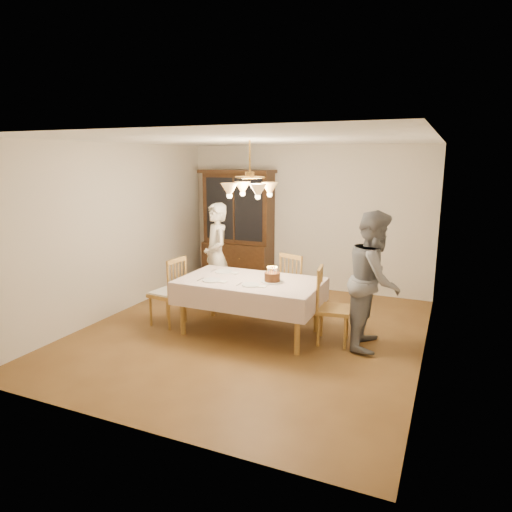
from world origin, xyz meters
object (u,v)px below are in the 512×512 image
at_px(china_hutch, 238,230).
at_px(birthday_cake, 272,278).
at_px(dining_table, 250,285).
at_px(chair_far_side, 297,289).
at_px(elderly_woman, 216,256).

bearing_deg(china_hutch, birthday_cake, -54.78).
xyz_separation_m(dining_table, china_hutch, (-1.26, 2.25, 0.36)).
distance_m(china_hutch, chair_far_side, 2.23).
relative_size(china_hutch, elderly_woman, 1.28).
bearing_deg(birthday_cake, chair_far_side, 85.28).
height_order(chair_far_side, birthday_cake, chair_far_side).
bearing_deg(elderly_woman, dining_table, 5.38).
height_order(elderly_woman, birthday_cake, elderly_woman).
height_order(dining_table, china_hutch, china_hutch).
height_order(dining_table, chair_far_side, chair_far_side).
height_order(china_hutch, birthday_cake, china_hutch).
bearing_deg(chair_far_side, elderly_woman, -176.20).
distance_m(dining_table, china_hutch, 2.61).
distance_m(elderly_woman, birthday_cake, 1.47).
distance_m(chair_far_side, elderly_woman, 1.39).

